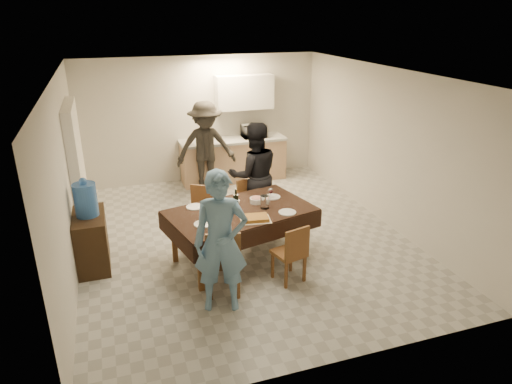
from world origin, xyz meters
TOP-DOWN VIEW (x-y plane):
  - floor at (0.00, 0.00)m, footprint 5.00×6.00m
  - ceiling at (0.00, 0.00)m, footprint 5.00×6.00m
  - wall_back at (0.00, 3.00)m, footprint 5.00×0.02m
  - wall_front at (0.00, -3.00)m, footprint 5.00×0.02m
  - wall_left at (-2.50, 0.00)m, footprint 0.02×6.00m
  - wall_right at (2.50, 0.00)m, footprint 0.02×6.00m
  - stub_partition at (-2.42, 1.20)m, footprint 0.15×1.40m
  - kitchen_base_cabinet at (0.60, 2.68)m, footprint 2.20×0.60m
  - kitchen_worktop at (0.60, 2.68)m, footprint 2.24×0.64m
  - upper_cabinet at (0.90, 2.82)m, footprint 1.20×0.34m
  - dining_table at (-0.22, -0.62)m, footprint 2.23×1.61m
  - chair_near_left at (-0.67, -1.45)m, footprint 0.51×0.52m
  - chair_near_right at (0.23, -1.44)m, footprint 0.46×0.47m
  - chair_far_left at (-0.67, 0.05)m, footprint 0.55×0.58m
  - chair_far_right at (0.23, 0.05)m, footprint 0.52×0.52m
  - console at (-2.28, -0.14)m, footprint 0.43×0.86m
  - water_jug at (-2.28, -0.14)m, footprint 0.31×0.31m
  - wine_bottle at (-0.27, -0.57)m, footprint 0.08×0.08m
  - water_pitcher at (0.13, -0.67)m, footprint 0.12×0.12m
  - savoury_tart at (-0.12, -1.00)m, footprint 0.45×0.37m
  - salad_bowl at (0.08, -0.44)m, footprint 0.20×0.20m
  - mushroom_dish at (-0.27, -0.34)m, footprint 0.22×0.22m
  - wine_glass_a at (-0.77, -0.87)m, footprint 0.08×0.08m
  - wine_glass_b at (0.33, -0.37)m, footprint 0.08×0.08m
  - wine_glass_c at (-0.42, -0.32)m, footprint 0.08×0.08m
  - plate_near_left at (-0.82, -0.92)m, footprint 0.26×0.26m
  - plate_near_right at (0.38, -0.92)m, footprint 0.25×0.25m
  - plate_far_left at (-0.82, -0.32)m, footprint 0.25×0.25m
  - plate_far_right at (0.38, -0.32)m, footprint 0.24×0.24m
  - microwave at (1.06, 2.68)m, footprint 0.49×0.33m
  - person_near at (-0.77, -1.67)m, footprint 0.73×0.57m
  - person_far at (0.33, 0.43)m, footprint 0.92×0.74m
  - person_kitchen at (-0.08, 2.23)m, footprint 1.18×0.68m

SIDE VIEW (x-z plane):
  - floor at x=0.00m, z-range -0.01..0.01m
  - console at x=-2.28m, z-range 0.00..0.79m
  - kitchen_base_cabinet at x=0.60m, z-range 0.00..0.86m
  - chair_near_right at x=0.23m, z-range 0.29..0.74m
  - chair_far_left at x=-0.67m, z-range 0.30..0.77m
  - chair_far_right at x=0.23m, z-range 0.31..0.79m
  - chair_near_left at x=-0.67m, z-range 0.32..0.83m
  - dining_table at x=-0.22m, z-range 0.36..1.14m
  - plate_far_right at x=0.38m, z-range 0.78..0.80m
  - plate_far_left at x=-0.82m, z-range 0.78..0.80m
  - plate_near_right at x=0.38m, z-range 0.78..0.80m
  - plate_near_left at x=-0.82m, z-range 0.78..0.80m
  - mushroom_dish at x=-0.27m, z-range 0.78..0.82m
  - savoury_tart at x=-0.12m, z-range 0.78..0.84m
  - salad_bowl at x=0.08m, z-range 0.78..0.86m
  - wine_glass_b at x=0.33m, z-range 0.78..0.96m
  - wine_glass_c at x=-0.42m, z-range 0.78..0.96m
  - wine_glass_a at x=-0.77m, z-range 0.78..0.97m
  - water_pitcher at x=0.13m, z-range 0.78..0.98m
  - kitchen_worktop at x=0.60m, z-range 0.86..0.91m
  - person_near at x=-0.77m, z-range 0.00..1.77m
  - person_far at x=0.33m, z-range 0.00..1.79m
  - person_kitchen at x=-0.08m, z-range 0.00..1.83m
  - wine_bottle at x=-0.27m, z-range 0.78..1.10m
  - water_jug at x=-2.28m, z-range 0.79..1.26m
  - microwave at x=1.06m, z-range 0.91..1.18m
  - stub_partition at x=-2.42m, z-range 0.00..2.10m
  - wall_back at x=0.00m, z-range 0.00..2.60m
  - wall_front at x=0.00m, z-range 0.00..2.60m
  - wall_left at x=-2.50m, z-range 0.00..2.60m
  - wall_right at x=2.50m, z-range 0.00..2.60m
  - upper_cabinet at x=0.90m, z-range 1.50..2.20m
  - ceiling at x=0.00m, z-range 2.59..2.61m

